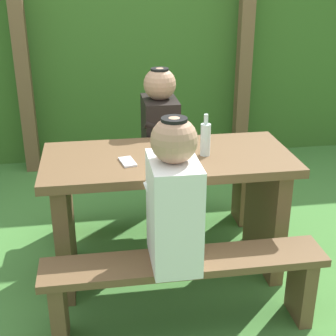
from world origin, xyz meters
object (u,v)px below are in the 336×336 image
(picnic_table, at_px, (168,194))
(bench_near, at_px, (185,279))
(bottle_left, at_px, (205,139))
(drinking_glass, at_px, (167,148))
(person_white_shirt, at_px, (174,198))
(person_black_coat, at_px, (160,126))
(bench_far, at_px, (156,188))
(cell_phone, at_px, (128,162))

(picnic_table, relative_size, bench_near, 1.00)
(bench_near, bearing_deg, picnic_table, 90.00)
(bench_near, distance_m, bottle_left, 0.78)
(bench_near, distance_m, drinking_glass, 0.73)
(person_white_shirt, height_order, drinking_glass, person_white_shirt)
(person_black_coat, distance_m, drinking_glass, 0.55)
(picnic_table, distance_m, bench_far, 0.58)
(bench_far, bearing_deg, bench_near, -90.00)
(person_white_shirt, distance_m, bottle_left, 0.58)
(bench_far, distance_m, cell_phone, 0.80)
(person_black_coat, bearing_deg, person_white_shirt, -94.68)
(person_black_coat, xyz_separation_m, bottle_left, (0.18, -0.56, 0.10))
(bottle_left, bearing_deg, picnic_table, 173.01)
(person_white_shirt, height_order, cell_phone, person_white_shirt)
(drinking_glass, xyz_separation_m, cell_phone, (-0.22, -0.06, -0.04))
(picnic_table, height_order, bottle_left, bottle_left)
(person_black_coat, distance_m, cell_phone, 0.66)
(drinking_glass, height_order, bottle_left, bottle_left)
(bench_far, distance_m, drinking_glass, 0.74)
(bottle_left, distance_m, cell_phone, 0.45)
(bottle_left, bearing_deg, bench_far, 110.09)
(person_black_coat, relative_size, drinking_glass, 7.72)
(picnic_table, bearing_deg, bench_far, 90.00)
(picnic_table, bearing_deg, bench_near, -90.00)
(person_white_shirt, xyz_separation_m, drinking_glass, (0.05, 0.53, 0.05))
(cell_phone, bearing_deg, bench_near, -74.59)
(bench_far, height_order, drinking_glass, drinking_glass)
(picnic_table, distance_m, drinking_glass, 0.29)
(person_white_shirt, distance_m, drinking_glass, 0.53)
(bench_far, height_order, bottle_left, bottle_left)
(person_white_shirt, distance_m, person_black_coat, 1.07)
(bench_near, bearing_deg, bottle_left, 68.11)
(picnic_table, height_order, bench_far, picnic_table)
(bench_far, bearing_deg, person_white_shirt, -93.05)
(person_black_coat, bearing_deg, bench_far, 173.76)
(person_white_shirt, bearing_deg, cell_phone, 110.74)
(picnic_table, height_order, bench_near, picnic_table)
(bench_near, bearing_deg, drinking_glass, 91.03)
(bottle_left, bearing_deg, bench_near, -111.89)
(picnic_table, bearing_deg, drinking_glass, -137.98)
(bench_far, xyz_separation_m, person_black_coat, (0.03, -0.00, 0.45))
(drinking_glass, bearing_deg, person_black_coat, 85.80)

